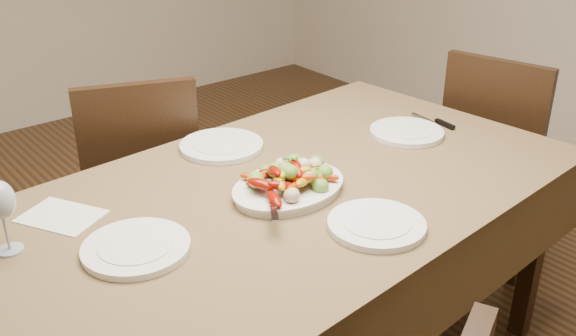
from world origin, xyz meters
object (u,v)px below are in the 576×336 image
Objects in this scene: wine_glass at (2,215)px; plate_right at (407,132)px; chair_right at (503,157)px; chair_far at (140,184)px; serving_platter at (289,189)px; plate_left at (136,248)px; plate_near at (376,225)px; plate_far at (222,146)px; dining_table at (288,291)px.

plate_right is at bearing -5.27° from wine_glass.
plate_right is (-0.66, -0.01, 0.29)m from chair_right.
chair_far is 2.72× the size of serving_platter.
serving_platter is 0.76m from wine_glass.
chair_right is 3.54× the size of plate_left.
chair_right is 3.66× the size of plate_near.
wine_glass is at bearing -165.85° from plate_far.
plate_left is 0.65m from plate_far.
chair_far is 1.00m from wine_glass.
chair_far is 3.54× the size of plate_left.
plate_left is (-1.75, -0.08, 0.29)m from chair_right.
plate_left is at bearing 80.87° from chair_right.
wine_glass is at bearing 74.83° from chair_right.
dining_table is 0.82m from chair_far.
dining_table is 1.25m from chair_right.
chair_right reaches higher than serving_platter.
serving_platter is 1.34× the size of plate_near.
wine_glass is (-0.24, 0.20, 0.09)m from plate_left.
chair_far is 3.66× the size of plate_near.
chair_far is 1.18m from plate_near.
plate_left and plate_near have the same top height.
chair_right reaches higher than plate_far.
dining_table is 0.70m from plate_right.
chair_far is 1.00× the size of chair_right.
chair_far is at bearing 44.29° from wine_glass.
plate_near is at bearing -32.39° from wine_glass.
plate_near is (-0.54, -0.37, 0.00)m from plate_right.
chair_far reaches higher than serving_platter.
dining_table is at bearing 3.47° from plate_left.
plate_left is 1.09m from plate_right.
plate_left is 0.62m from plate_near.
plate_far is 1.36× the size of wine_glass.
plate_right is 0.93× the size of plate_far.
chair_far reaches higher than dining_table.
chair_right is 0.73m from plate_right.
plate_near is 0.93m from wine_glass.
chair_right reaches higher than plate_near.
dining_table is at bearing 95.46° from plate_near.
plate_near is at bearing 95.66° from chair_right.
plate_far is at bearing 85.89° from serving_platter.
plate_left is (-0.42, -0.84, 0.29)m from chair_far.
wine_glass reaches higher than plate_right.
plate_right and plate_far have the same top height.
plate_right and plate_near have the same top height.
dining_table is 6.85× the size of plate_left.
plate_far is 0.69m from plate_near.
plate_right is at bearing 152.01° from chair_far.
dining_table is 6.59× the size of plate_far.
dining_table is 0.51m from plate_near.
chair_far is at bearing 48.49° from chair_right.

